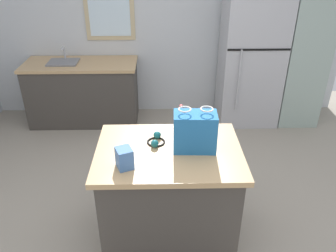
{
  "coord_description": "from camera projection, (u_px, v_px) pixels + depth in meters",
  "views": [
    {
      "loc": [
        -0.06,
        -2.37,
        2.38
      ],
      "look_at": [
        -0.01,
        0.19,
        0.96
      ],
      "focal_mm": 36.44,
      "sensor_mm": 36.0,
      "label": 1
    }
  ],
  "objects": [
    {
      "name": "back_wall",
      "position": [
        164.0,
        25.0,
        4.81
      ],
      "size": [
        5.21,
        0.13,
        2.59
      ],
      "color": "silver",
      "rests_on": "ground"
    },
    {
      "name": "small_box",
      "position": [
        124.0,
        158.0,
        2.46
      ],
      "size": [
        0.15,
        0.15,
        0.16
      ],
      "primitive_type": "cube",
      "rotation": [
        0.0,
        0.0,
        0.39
      ],
      "color": "#4775B7",
      "rests_on": "kitchen_island"
    },
    {
      "name": "ear_defenders",
      "position": [
        156.0,
        140.0,
        2.79
      ],
      "size": [
        0.17,
        0.2,
        0.06
      ],
      "color": "black",
      "rests_on": "kitchen_island"
    },
    {
      "name": "refrigerator",
      "position": [
        251.0,
        59.0,
        4.66
      ],
      "size": [
        0.81,
        0.68,
        1.85
      ],
      "color": "#B7B7BC",
      "rests_on": "ground"
    },
    {
      "name": "sink_counter",
      "position": [
        83.0,
        92.0,
        4.86
      ],
      "size": [
        1.54,
        0.66,
        1.07
      ],
      "color": "#423D38",
      "rests_on": "ground"
    },
    {
      "name": "shopping_bag",
      "position": [
        195.0,
        131.0,
        2.64
      ],
      "size": [
        0.34,
        0.21,
        0.36
      ],
      "color": "#236BAD",
      "rests_on": "kitchen_island"
    },
    {
      "name": "ground",
      "position": [
        169.0,
        224.0,
        3.23
      ],
      "size": [
        6.25,
        6.25,
        0.0
      ],
      "primitive_type": "plane",
      "color": "#9E9384"
    },
    {
      "name": "tall_cabinet",
      "position": [
        303.0,
        52.0,
        4.64
      ],
      "size": [
        0.56,
        0.61,
        2.02
      ],
      "color": "#9EB2A8",
      "rests_on": "ground"
    },
    {
      "name": "kitchen_island",
      "position": [
        169.0,
        194.0,
        2.92
      ],
      "size": [
        1.16,
        0.85,
        0.91
      ],
      "color": "#423D38",
      "rests_on": "ground"
    },
    {
      "name": "bottle",
      "position": [
        181.0,
        121.0,
        2.88
      ],
      "size": [
        0.06,
        0.06,
        0.26
      ],
      "color": "#C66633",
      "rests_on": "kitchen_island"
    }
  ]
}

